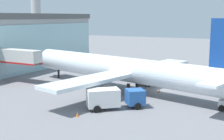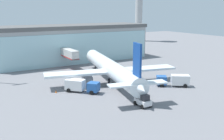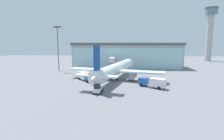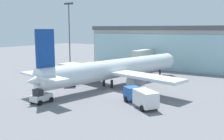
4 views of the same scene
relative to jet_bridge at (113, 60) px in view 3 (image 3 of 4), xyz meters
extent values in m
plane|color=slate|center=(6.07, -26.01, -4.48)|extent=(240.00, 240.00, 0.00)
cube|color=#A1A1A1|center=(6.07, 10.88, 1.03)|extent=(52.02, 15.11, 11.02)
cube|color=#A1CBD3|center=(6.04, 3.28, 0.48)|extent=(50.92, 0.51, 9.92)
cube|color=#545454|center=(6.07, 10.88, 7.14)|extent=(53.06, 15.42, 1.20)
cube|color=beige|center=(0.00, -0.10, 0.18)|extent=(2.62, 12.59, 2.40)
cube|color=red|center=(0.00, -0.10, -0.87)|extent=(2.66, 12.59, 0.30)
cylinder|color=#4C4C51|center=(0.15, 4.59, -2.75)|extent=(0.70, 0.70, 3.46)
cylinder|color=#ADADAD|center=(61.77, 47.32, 10.95)|extent=(3.96, 3.96, 30.87)
cylinder|color=slate|center=(61.77, 47.32, 28.38)|extent=(7.72, 7.72, 4.00)
cylinder|color=#3F3F44|center=(61.77, 47.32, 30.68)|extent=(8.10, 8.10, 0.60)
cylinder|color=#59595E|center=(-23.33, -4.47, 4.78)|extent=(0.36, 0.36, 18.53)
cube|color=#333338|center=(-23.33, -4.47, 14.30)|extent=(3.20, 0.40, 0.50)
cylinder|color=white|center=(2.81, -20.09, -1.00)|extent=(12.02, 35.68, 3.76)
cone|color=white|center=(6.99, -2.69, -1.00)|extent=(4.36, 3.80, 3.76)
cone|color=white|center=(-1.38, -37.49, -1.00)|extent=(4.22, 4.68, 3.38)
cube|color=white|center=(2.39, -21.83, -1.38)|extent=(31.48, 11.42, 0.50)
cube|color=white|center=(-1.15, -36.52, -0.44)|extent=(11.26, 4.91, 0.30)
cube|color=navy|center=(-1.03, -36.04, 3.89)|extent=(1.10, 3.20, 6.03)
cylinder|color=gray|center=(-3.29, -19.95, -2.73)|extent=(2.79, 3.60, 2.10)
cylinder|color=gray|center=(8.30, -22.74, -2.73)|extent=(2.79, 3.60, 2.10)
cylinder|color=black|center=(1.06, -22.54, -3.68)|extent=(0.50, 0.50, 1.60)
cylinder|color=black|center=(3.25, -23.07, -3.68)|extent=(0.50, 0.50, 1.60)
cylinder|color=black|center=(6.29, -5.61, -3.68)|extent=(0.40, 0.40, 1.60)
cube|color=#2659A5|center=(-4.88, -26.18, -3.08)|extent=(3.10, 3.10, 1.90)
cube|color=white|center=(-7.64, -23.02, -2.93)|extent=(4.29, 4.46, 2.20)
cylinder|color=black|center=(-4.05, -25.46, -4.03)|extent=(0.82, 0.88, 0.90)
cylinder|color=black|center=(-5.71, -26.90, -4.03)|extent=(0.82, 0.88, 0.90)
cylinder|color=black|center=(-7.47, -21.54, -4.03)|extent=(0.82, 0.88, 0.90)
cylinder|color=black|center=(-9.12, -22.99, -4.03)|extent=(0.82, 0.88, 0.90)
cube|color=#2659A5|center=(10.98, -29.40, -3.08)|extent=(3.07, 3.07, 1.90)
cube|color=white|center=(14.39, -31.84, -2.93)|extent=(4.53, 4.12, 2.20)
cylinder|color=black|center=(10.33, -30.29, -4.03)|extent=(0.91, 0.77, 0.90)
cylinder|color=black|center=(11.62, -28.50, -4.03)|extent=(0.91, 0.77, 0.90)
cylinder|color=black|center=(14.56, -33.32, -4.03)|extent=(0.91, 0.77, 0.90)
cylinder|color=black|center=(15.84, -31.53, -4.03)|extent=(0.91, 0.77, 0.90)
cube|color=gray|center=(7.66, -22.51, -3.96)|extent=(1.71, 2.86, 0.16)
cylinder|color=black|center=(8.42, -23.60, -4.26)|extent=(0.14, 0.44, 0.44)
cylinder|color=gray|center=(8.42, -23.60, -3.43)|extent=(0.08, 0.08, 0.90)
cylinder|color=black|center=(6.98, -23.65, -4.26)|extent=(0.14, 0.44, 0.44)
cylinder|color=gray|center=(6.98, -23.65, -3.43)|extent=(0.08, 0.08, 0.90)
cylinder|color=black|center=(8.33, -21.36, -4.26)|extent=(0.14, 0.44, 0.44)
cylinder|color=gray|center=(8.33, -21.36, -3.43)|extent=(0.08, 0.08, 0.90)
cylinder|color=black|center=(6.89, -21.42, -4.26)|extent=(0.14, 0.44, 0.44)
cylinder|color=gray|center=(6.89, -21.42, -3.43)|extent=(0.08, 0.08, 0.90)
cube|color=silver|center=(-0.67, -37.55, -3.63)|extent=(1.95, 3.28, 0.90)
cube|color=#26262B|center=(-0.69, -38.19, -2.68)|extent=(1.44, 1.06, 1.00)
cylinder|color=black|center=(-1.51, -36.39, -4.08)|extent=(0.39, 0.82, 0.80)
cylinder|color=black|center=(0.29, -36.47, -4.08)|extent=(0.39, 0.82, 0.80)
cylinder|color=black|center=(-1.62, -38.63, -4.08)|extent=(0.39, 0.82, 0.80)
cylinder|color=black|center=(0.18, -38.71, -4.08)|extent=(0.39, 0.82, 0.80)
cone|color=orange|center=(4.12, -26.37, -4.21)|extent=(0.36, 0.36, 0.55)
cone|color=orange|center=(-11.47, -21.68, -4.21)|extent=(0.36, 0.36, 0.55)
camera|label=1|loc=(-40.75, -41.40, 7.13)|focal=50.00mm
camera|label=2|loc=(-28.75, -73.08, 12.51)|focal=42.00mm
camera|label=3|loc=(6.21, -77.80, 7.24)|focal=28.00mm
camera|label=4|loc=(29.47, -65.39, 6.94)|focal=42.00mm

